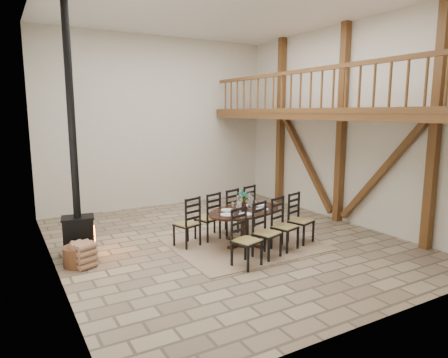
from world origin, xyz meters
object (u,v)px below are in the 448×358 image
wood_stove (77,200)px  log_stack (84,255)px  log_basket (79,255)px  dining_table (245,227)px

wood_stove → log_stack: 1.14m
wood_stove → log_basket: (-0.11, -0.52, -0.94)m
log_basket → log_stack: size_ratio=1.16×
dining_table → log_basket: 3.36m
dining_table → log_basket: (-3.31, 0.54, -0.18)m
wood_stove → log_stack: size_ratio=10.38×
log_basket → log_stack: 0.19m
dining_table → wood_stove: (-3.21, 1.06, 0.75)m
dining_table → log_basket: bearing=153.5°
log_basket → log_stack: log_stack is taller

